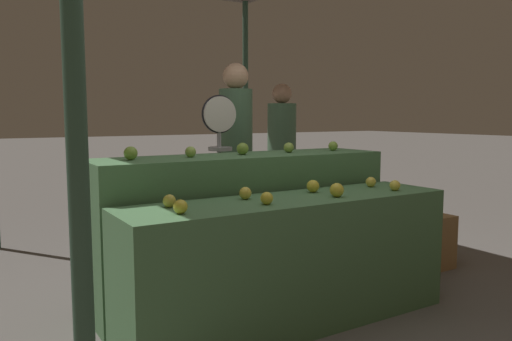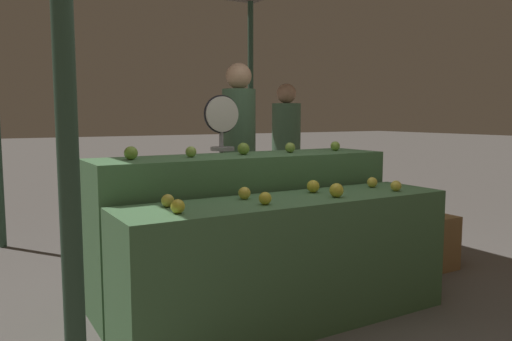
% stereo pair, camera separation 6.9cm
% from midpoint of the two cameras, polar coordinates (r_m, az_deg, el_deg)
% --- Properties ---
extents(ground_plane, '(60.00, 60.00, 0.00)m').
position_cam_midpoint_polar(ground_plane, '(3.34, 3.36, -17.03)').
color(ground_plane, '#66605B').
extents(display_counter_front, '(2.19, 0.55, 0.81)m').
position_cam_midpoint_polar(display_counter_front, '(3.20, 3.41, -10.35)').
color(display_counter_front, '#4C7A4C').
rests_on(display_counter_front, ground_plane).
extents(display_counter_back, '(2.19, 0.55, 1.04)m').
position_cam_midpoint_polar(display_counter_back, '(3.67, -2.01, -6.35)').
color(display_counter_back, '#4C7A4C').
rests_on(display_counter_back, ground_plane).
extents(apple_front_0, '(0.08, 0.08, 0.08)m').
position_cam_midpoint_polar(apple_front_0, '(2.64, -9.38, -4.11)').
color(apple_front_0, gold).
rests_on(apple_front_0, display_counter_front).
extents(apple_front_1, '(0.07, 0.07, 0.07)m').
position_cam_midpoint_polar(apple_front_1, '(2.88, 0.55, -3.20)').
color(apple_front_1, gold).
rests_on(apple_front_1, display_counter_front).
extents(apple_front_2, '(0.09, 0.09, 0.09)m').
position_cam_midpoint_polar(apple_front_2, '(3.18, 8.61, -2.22)').
color(apple_front_2, gold).
rests_on(apple_front_2, display_counter_front).
extents(apple_front_3, '(0.07, 0.07, 0.07)m').
position_cam_midpoint_polar(apple_front_3, '(3.53, 15.06, -1.66)').
color(apple_front_3, yellow).
rests_on(apple_front_3, display_counter_front).
extents(apple_front_4, '(0.07, 0.07, 0.07)m').
position_cam_midpoint_polar(apple_front_4, '(2.84, -10.56, -3.44)').
color(apple_front_4, gold).
rests_on(apple_front_4, display_counter_front).
extents(apple_front_5, '(0.08, 0.08, 0.08)m').
position_cam_midpoint_polar(apple_front_5, '(3.06, -1.88, -2.60)').
color(apple_front_5, yellow).
rests_on(apple_front_5, display_counter_front).
extents(apple_front_6, '(0.08, 0.08, 0.08)m').
position_cam_midpoint_polar(apple_front_6, '(3.35, 5.94, -1.80)').
color(apple_front_6, gold).
rests_on(apple_front_6, display_counter_front).
extents(apple_front_7, '(0.07, 0.07, 0.07)m').
position_cam_midpoint_polar(apple_front_7, '(3.67, 12.47, -1.29)').
color(apple_front_7, yellow).
rests_on(apple_front_7, display_counter_front).
extents(apple_back_0, '(0.09, 0.09, 0.09)m').
position_cam_midpoint_polar(apple_back_0, '(3.26, -14.72, 1.91)').
color(apple_back_0, '#7AA338').
rests_on(apple_back_0, display_counter_back).
extents(apple_back_1, '(0.07, 0.07, 0.07)m').
position_cam_midpoint_polar(apple_back_1, '(3.40, -8.07, 2.11)').
color(apple_back_1, '#8EB247').
rests_on(apple_back_1, display_counter_back).
extents(apple_back_2, '(0.09, 0.09, 0.09)m').
position_cam_midpoint_polar(apple_back_2, '(3.59, -2.06, 2.50)').
color(apple_back_2, '#7AA338').
rests_on(apple_back_2, display_counter_back).
extents(apple_back_3, '(0.08, 0.08, 0.08)m').
position_cam_midpoint_polar(apple_back_3, '(3.81, 3.24, 2.64)').
color(apple_back_3, '#8EB247').
rests_on(apple_back_3, display_counter_back).
extents(apple_back_4, '(0.08, 0.08, 0.08)m').
position_cam_midpoint_polar(apple_back_4, '(4.06, 8.32, 2.79)').
color(apple_back_4, '#84AD3D').
rests_on(apple_back_4, display_counter_back).
extents(produce_scale, '(0.32, 0.20, 1.49)m').
position_cam_midpoint_polar(produce_scale, '(4.17, -4.64, 3.18)').
color(produce_scale, '#99999E').
rests_on(produce_scale, ground_plane).
extents(person_vendor_at_scale, '(0.39, 0.39, 1.80)m').
position_cam_midpoint_polar(person_vendor_at_scale, '(4.64, -2.74, 3.13)').
color(person_vendor_at_scale, '#2D2D38').
rests_on(person_vendor_at_scale, ground_plane).
extents(person_customer_left, '(0.42, 0.42, 1.68)m').
position_cam_midpoint_polar(person_customer_left, '(5.68, 2.61, 2.82)').
color(person_customer_left, '#2D2D38').
rests_on(person_customer_left, ground_plane).
extents(wooden_crate_side, '(0.46, 0.46, 0.46)m').
position_cam_midpoint_polar(wooden_crate_side, '(4.64, 17.62, -7.62)').
color(wooden_crate_side, '#9E7547').
rests_on(wooden_crate_side, ground_plane).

